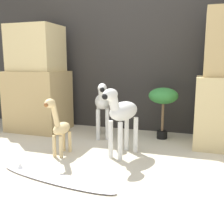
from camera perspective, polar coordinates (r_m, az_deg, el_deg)
The scene contains 8 objects.
ground_plane at distance 2.32m, azimuth -5.74°, elevation -13.00°, with size 14.00×14.00×0.00m, color beige.
wall_back at distance 3.67m, azimuth 4.64°, elevation 13.30°, with size 6.40×0.08×2.20m.
rock_pillar_left at distance 3.76m, azimuth -15.87°, elevation 6.05°, with size 0.76×0.61×1.42m.
zebra_right at distance 2.58m, azimuth 2.13°, elevation -0.21°, with size 0.31×0.54×0.70m.
zebra_left at distance 3.23m, azimuth -2.07°, elevation 1.99°, with size 0.32×0.54×0.70m.
giraffe_figurine at distance 2.66m, azimuth -11.36°, elevation -3.04°, with size 0.12×0.42×0.60m.
potted_palm_front at distance 3.24m, azimuth 11.10°, elevation 2.90°, with size 0.36×0.36×0.63m.
surfboard at distance 2.23m, azimuth -12.49°, elevation -13.78°, with size 1.13×0.36×0.07m.
Camera 1 is at (0.88, -1.93, 0.92)m, focal length 42.00 mm.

